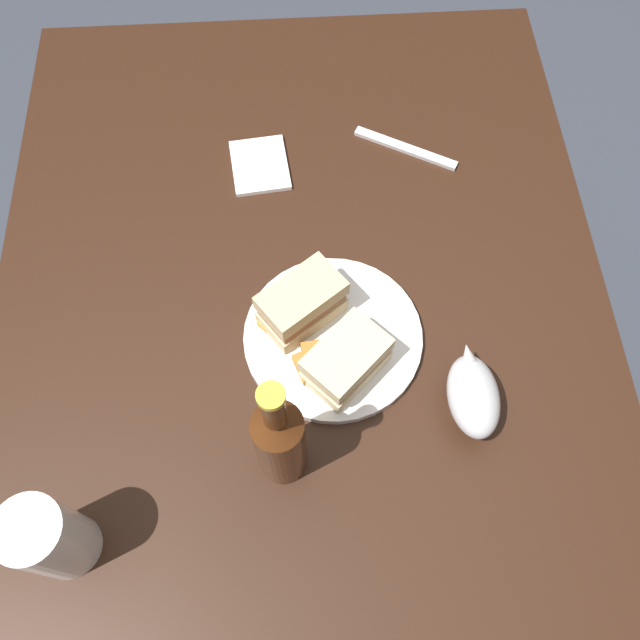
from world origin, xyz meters
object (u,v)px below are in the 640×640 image
object	(u,v)px
napkin	(262,165)
fork	(408,148)
cider_bottle	(283,440)
sandwich_half_right	(349,360)
pint_glass	(56,539)
gravy_boat	(476,395)
plate	(335,337)
sandwich_half_left	(302,306)

from	to	relation	value
napkin	fork	bearing A→B (deg)	95.08
cider_bottle	sandwich_half_right	bearing A→B (deg)	143.04
sandwich_half_right	pint_glass	xyz separation A→B (m)	(0.21, -0.36, 0.02)
gravy_boat	napkin	size ratio (longest dim) A/B	1.16
sandwich_half_right	gravy_boat	distance (m)	0.17
plate	sandwich_half_right	bearing A→B (deg)	14.38
sandwich_half_right	fork	distance (m)	0.42
napkin	sandwich_half_left	bearing A→B (deg)	10.31
napkin	pint_glass	bearing A→B (deg)	-23.05
cider_bottle	fork	size ratio (longest dim) A/B	1.45
plate	sandwich_half_left	world-z (taller)	sandwich_half_left
plate	fork	distance (m)	0.37
sandwich_half_left	gravy_boat	world-z (taller)	sandwich_half_left
sandwich_half_right	napkin	xyz separation A→B (m)	(-0.37, -0.11, -0.04)
sandwich_half_right	cider_bottle	xyz separation A→B (m)	(0.12, -0.09, 0.06)
pint_glass	napkin	world-z (taller)	pint_glass
sandwich_half_right	pint_glass	bearing A→B (deg)	-59.51
gravy_boat	napkin	bearing A→B (deg)	-147.40
cider_bottle	fork	world-z (taller)	cider_bottle
gravy_boat	fork	world-z (taller)	gravy_boat
sandwich_half_left	cider_bottle	world-z (taller)	cider_bottle
sandwich_half_right	napkin	distance (m)	0.39
plate	pint_glass	size ratio (longest dim) A/B	1.77
sandwich_half_right	gravy_boat	size ratio (longest dim) A/B	1.02
fork	plate	bearing A→B (deg)	95.75
napkin	sandwich_half_right	bearing A→B (deg)	16.80
pint_glass	napkin	size ratio (longest dim) A/B	1.31
plate	sandwich_half_right	xyz separation A→B (m)	(0.05, 0.01, 0.04)
pint_glass	cider_bottle	world-z (taller)	cider_bottle
pint_glass	gravy_boat	size ratio (longest dim) A/B	1.12
plate	napkin	bearing A→B (deg)	-162.80
sandwich_half_right	pint_glass	size ratio (longest dim) A/B	0.91
sandwich_half_left	pint_glass	size ratio (longest dim) A/B	0.92
sandwich_half_left	fork	xyz separation A→B (m)	(-0.31, 0.19, -0.05)
sandwich_half_right	fork	bearing A→B (deg)	161.49
napkin	fork	xyz separation A→B (m)	(-0.02, 0.24, -0.00)
napkin	fork	size ratio (longest dim) A/B	0.61
napkin	gravy_boat	bearing A→B (deg)	32.60
sandwich_half_right	pint_glass	distance (m)	0.42
sandwich_half_left	gravy_boat	distance (m)	0.26
sandwich_half_right	fork	world-z (taller)	sandwich_half_right
gravy_boat	fork	distance (m)	0.45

